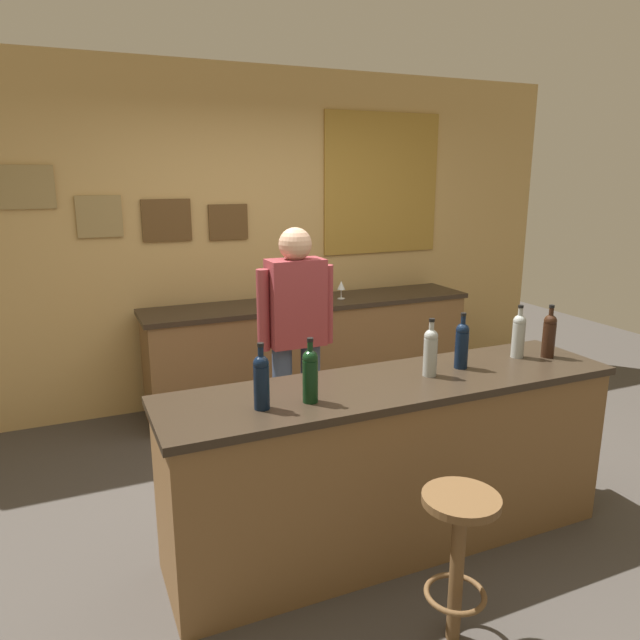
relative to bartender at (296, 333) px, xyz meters
The scene contains 14 objects.
ground_plane 1.12m from the bartender, 76.30° to the right, with size 10.00×10.00×0.00m, color #423D38.
back_wall 1.51m from the bartender, 83.37° to the left, with size 6.00×0.09×2.80m.
bar_counter 1.12m from the bartender, 81.66° to the right, with size 2.42×0.60×0.92m.
side_counter 1.28m from the bartender, 62.44° to the left, with size 2.82×0.56×0.90m.
bartender is the anchor object (origin of this frame).
bar_stool 1.78m from the bartender, 88.63° to the right, with size 0.32×0.32×0.68m.
wine_bottle_a 1.23m from the bartender, 118.60° to the right, with size 0.07×0.07×0.31m.
wine_bottle_b 1.15m from the bartender, 108.14° to the right, with size 0.07×0.07×0.31m.
wine_bottle_c 1.07m from the bartender, 70.54° to the right, with size 0.07×0.07×0.31m.
wine_bottle_d 1.13m from the bartender, 58.93° to the right, with size 0.07×0.07×0.31m.
wine_bottle_e 1.37m from the bartender, 43.29° to the right, with size 0.07×0.07×0.31m.
wine_bottle_f 1.53m from the bartender, 40.92° to the right, with size 0.07×0.07×0.31m.
wine_glass_a 1.03m from the bartender, 74.49° to the left, with size 0.07×0.07×0.16m.
wine_glass_b 1.31m from the bartender, 51.40° to the left, with size 0.07×0.07×0.16m.
Camera 1 is at (-1.49, -2.84, 1.95)m, focal length 33.19 mm.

